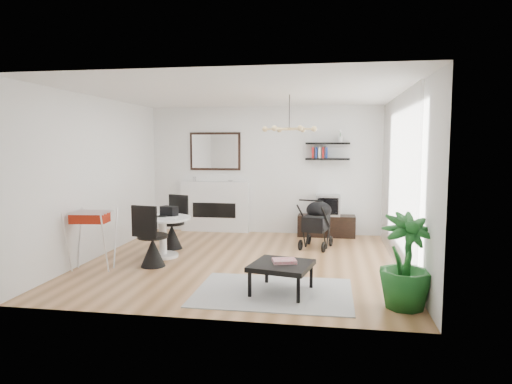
% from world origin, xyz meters
% --- Properties ---
extents(floor, '(5.00, 5.00, 0.00)m').
position_xyz_m(floor, '(0.00, 0.00, 0.00)').
color(floor, olive).
rests_on(floor, ground).
extents(ceiling, '(5.00, 5.00, 0.00)m').
position_xyz_m(ceiling, '(0.00, 0.00, 2.70)').
color(ceiling, white).
rests_on(ceiling, wall_back).
extents(wall_back, '(5.00, 0.00, 5.00)m').
position_xyz_m(wall_back, '(0.00, 2.50, 1.35)').
color(wall_back, white).
rests_on(wall_back, floor).
extents(wall_left, '(0.00, 5.00, 5.00)m').
position_xyz_m(wall_left, '(-2.50, 0.00, 1.35)').
color(wall_left, white).
rests_on(wall_left, floor).
extents(wall_right, '(0.00, 5.00, 5.00)m').
position_xyz_m(wall_right, '(2.50, 0.00, 1.35)').
color(wall_right, white).
rests_on(wall_right, floor).
extents(sheer_curtain, '(0.04, 3.60, 2.60)m').
position_xyz_m(sheer_curtain, '(2.40, 0.20, 1.35)').
color(sheer_curtain, white).
rests_on(sheer_curtain, wall_right).
extents(fireplace, '(1.50, 0.17, 2.16)m').
position_xyz_m(fireplace, '(-1.10, 2.42, 0.69)').
color(fireplace, white).
rests_on(fireplace, floor).
extents(shelf_lower, '(0.90, 0.25, 0.04)m').
position_xyz_m(shelf_lower, '(1.31, 2.37, 1.60)').
color(shelf_lower, black).
rests_on(shelf_lower, wall_back).
extents(shelf_upper, '(0.90, 0.25, 0.04)m').
position_xyz_m(shelf_upper, '(1.31, 2.37, 1.92)').
color(shelf_upper, black).
rests_on(shelf_upper, wall_back).
extents(pendant_lamp, '(0.90, 0.90, 0.10)m').
position_xyz_m(pendant_lamp, '(0.70, 0.30, 2.15)').
color(pendant_lamp, tan).
rests_on(pendant_lamp, ceiling).
extents(tv_console, '(1.17, 0.41, 0.44)m').
position_xyz_m(tv_console, '(1.31, 2.28, 0.22)').
color(tv_console, black).
rests_on(tv_console, floor).
extents(crt_tv, '(0.49, 0.43, 0.43)m').
position_xyz_m(crt_tv, '(1.34, 2.28, 0.65)').
color(crt_tv, '#A9A9AC').
rests_on(crt_tv, tv_console).
extents(dining_table, '(0.93, 0.93, 0.68)m').
position_xyz_m(dining_table, '(-1.40, 0.07, 0.45)').
color(dining_table, white).
rests_on(dining_table, floor).
extents(laptop, '(0.36, 0.25, 0.03)m').
position_xyz_m(laptop, '(-1.49, -0.01, 0.69)').
color(laptop, black).
rests_on(laptop, dining_table).
extents(black_bag, '(0.32, 0.25, 0.17)m').
position_xyz_m(black_bag, '(-1.35, 0.24, 0.76)').
color(black_bag, black).
rests_on(black_bag, dining_table).
extents(newspaper, '(0.34, 0.29, 0.01)m').
position_xyz_m(newspaper, '(-1.28, -0.03, 0.69)').
color(newspaper, silver).
rests_on(newspaper, dining_table).
extents(drinking_glass, '(0.06, 0.06, 0.10)m').
position_xyz_m(drinking_glass, '(-1.67, 0.22, 0.73)').
color(drinking_glass, white).
rests_on(drinking_glass, dining_table).
extents(chair_far, '(0.51, 0.52, 0.97)m').
position_xyz_m(chair_far, '(-1.46, 0.71, 0.31)').
color(chair_far, black).
rests_on(chair_far, floor).
extents(chair_near, '(0.49, 0.50, 0.99)m').
position_xyz_m(chair_near, '(-1.35, -0.55, 0.31)').
color(chair_near, black).
rests_on(chair_near, floor).
extents(drying_rack, '(0.66, 0.62, 0.91)m').
position_xyz_m(drying_rack, '(-2.18, -0.85, 0.48)').
color(drying_rack, white).
rests_on(drying_rack, floor).
extents(stroller, '(0.64, 0.84, 0.95)m').
position_xyz_m(stroller, '(1.14, 1.22, 0.41)').
color(stroller, black).
rests_on(stroller, floor).
extents(rug, '(2.00, 1.44, 0.01)m').
position_xyz_m(rug, '(0.67, -1.50, 0.01)').
color(rug, '#999999').
rests_on(rug, floor).
extents(coffee_table, '(0.86, 0.86, 0.38)m').
position_xyz_m(coffee_table, '(0.77, -1.48, 0.35)').
color(coffee_table, black).
rests_on(coffee_table, rug).
extents(magazines, '(0.35, 0.30, 0.04)m').
position_xyz_m(magazines, '(0.80, -1.44, 0.41)').
color(magazines, '#C13045').
rests_on(magazines, coffee_table).
extents(potted_plant, '(0.80, 0.80, 1.11)m').
position_xyz_m(potted_plant, '(2.25, -1.78, 0.55)').
color(potted_plant, '#19571D').
rests_on(potted_plant, floor).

